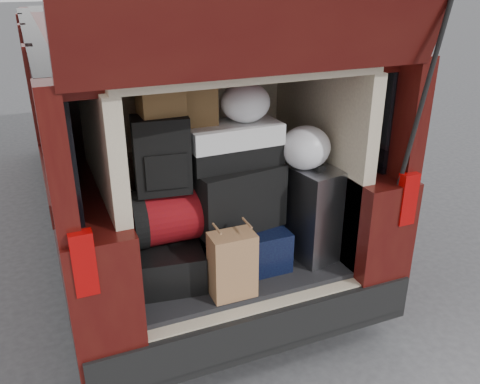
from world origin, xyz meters
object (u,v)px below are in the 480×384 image
object	(u,v)px
navy_hardshell	(238,240)
kraft_bag	(232,265)
black_soft_case	(235,196)
backpack	(162,155)
silver_roller	(309,211)
twotone_duffel	(232,144)
black_hardshell	(165,257)
red_duffel	(174,214)

from	to	relation	value
navy_hardshell	kraft_bag	size ratio (longest dim) A/B	1.52
black_soft_case	backpack	bearing A→B (deg)	172.19
silver_roller	backpack	distance (m)	0.98
kraft_bag	twotone_duffel	distance (m)	0.67
black_hardshell	navy_hardshell	xyz separation A→B (m)	(0.46, 0.00, 0.01)
kraft_bag	backpack	size ratio (longest dim) A/B	0.90
kraft_bag	backpack	world-z (taller)	backpack
silver_roller	twotone_duffel	bearing A→B (deg)	154.37
backpack	red_duffel	bearing A→B (deg)	32.80
backpack	black_soft_case	bearing A→B (deg)	8.39
silver_roller	red_duffel	size ratio (longest dim) A/B	1.18
kraft_bag	red_duffel	bearing A→B (deg)	122.92
navy_hardshell	backpack	size ratio (longest dim) A/B	1.37
silver_roller	black_hardshell	bearing A→B (deg)	162.59
black_soft_case	backpack	distance (m)	0.52
backpack	silver_roller	bearing A→B (deg)	2.15
black_hardshell	silver_roller	world-z (taller)	silver_roller
navy_hardshell	twotone_duffel	xyz separation A→B (m)	(-0.03, 0.01, 0.61)
twotone_duffel	backpack	bearing A→B (deg)	-175.98
black_hardshell	twotone_duffel	distance (m)	0.76
black_hardshell	backpack	xyz separation A→B (m)	(0.02, -0.03, 0.63)
silver_roller	black_soft_case	size ratio (longest dim) A/B	1.11
silver_roller	kraft_bag	size ratio (longest dim) A/B	1.55
navy_hardshell	silver_roller	size ratio (longest dim) A/B	0.98
silver_roller	kraft_bag	distance (m)	0.65
twotone_duffel	black_soft_case	bearing A→B (deg)	-90.35
red_duffel	twotone_duffel	bearing A→B (deg)	3.73
red_duffel	twotone_duffel	xyz separation A→B (m)	(0.36, 0.02, 0.36)
twotone_duffel	red_duffel	bearing A→B (deg)	-179.13
black_hardshell	navy_hardshell	size ratio (longest dim) A/B	0.97
silver_roller	twotone_duffel	distance (m)	0.64
black_soft_case	backpack	xyz separation A→B (m)	(-0.42, -0.01, 0.31)
navy_hardshell	twotone_duffel	bearing A→B (deg)	161.74
black_soft_case	backpack	size ratio (longest dim) A/B	1.25
red_duffel	backpack	xyz separation A→B (m)	(-0.05, -0.03, 0.36)
silver_roller	twotone_duffel	world-z (taller)	twotone_duffel
black_hardshell	silver_roller	size ratio (longest dim) A/B	0.95
kraft_bag	silver_roller	bearing A→B (deg)	21.73
black_hardshell	kraft_bag	world-z (taller)	kraft_bag
navy_hardshell	backpack	bearing A→B (deg)	-175.82
navy_hardshell	black_hardshell	bearing A→B (deg)	-179.43
navy_hardshell	red_duffel	world-z (taller)	red_duffel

